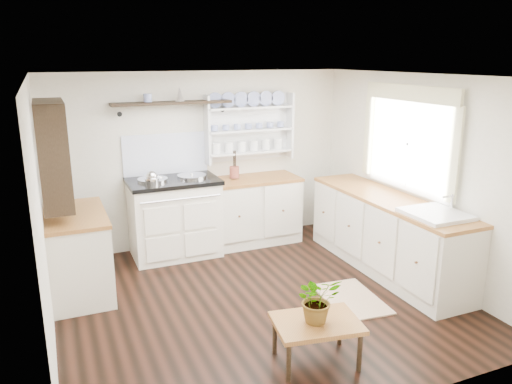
# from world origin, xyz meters

# --- Properties ---
(floor) EXTENTS (4.00, 3.80, 0.01)m
(floor) POSITION_xyz_m (0.00, 0.00, 0.00)
(floor) COLOR black
(floor) RESTS_ON ground
(wall_back) EXTENTS (4.00, 0.02, 2.30)m
(wall_back) POSITION_xyz_m (0.00, 1.90, 1.15)
(wall_back) COLOR beige
(wall_back) RESTS_ON ground
(wall_right) EXTENTS (0.02, 3.80, 2.30)m
(wall_right) POSITION_xyz_m (2.00, 0.00, 1.15)
(wall_right) COLOR beige
(wall_right) RESTS_ON ground
(wall_left) EXTENTS (0.02, 3.80, 2.30)m
(wall_left) POSITION_xyz_m (-2.00, 0.00, 1.15)
(wall_left) COLOR beige
(wall_left) RESTS_ON ground
(ceiling) EXTENTS (4.00, 3.80, 0.01)m
(ceiling) POSITION_xyz_m (0.00, 0.00, 2.30)
(ceiling) COLOR white
(ceiling) RESTS_ON wall_back
(window) EXTENTS (0.08, 1.55, 1.22)m
(window) POSITION_xyz_m (1.95, 0.15, 1.56)
(window) COLOR white
(window) RESTS_ON wall_right
(aga_cooker) EXTENTS (1.12, 0.77, 1.03)m
(aga_cooker) POSITION_xyz_m (-0.49, 1.57, 0.51)
(aga_cooker) COLOR white
(aga_cooker) RESTS_ON floor
(back_cabinets) EXTENTS (1.27, 0.63, 0.90)m
(back_cabinets) POSITION_xyz_m (0.60, 1.60, 0.46)
(back_cabinets) COLOR silver
(back_cabinets) RESTS_ON floor
(right_cabinets) EXTENTS (0.62, 2.43, 0.90)m
(right_cabinets) POSITION_xyz_m (1.70, 0.10, 0.46)
(right_cabinets) COLOR silver
(right_cabinets) RESTS_ON floor
(belfast_sink) EXTENTS (0.55, 0.60, 0.45)m
(belfast_sink) POSITION_xyz_m (1.70, -0.65, 0.80)
(belfast_sink) COLOR white
(belfast_sink) RESTS_ON right_cabinets
(left_cabinets) EXTENTS (0.62, 1.13, 0.90)m
(left_cabinets) POSITION_xyz_m (-1.70, 0.90, 0.46)
(left_cabinets) COLOR silver
(left_cabinets) RESTS_ON floor
(plate_rack) EXTENTS (1.20, 0.22, 0.90)m
(plate_rack) POSITION_xyz_m (0.65, 1.86, 1.56)
(plate_rack) COLOR white
(plate_rack) RESTS_ON wall_back
(high_shelf) EXTENTS (1.50, 0.29, 0.16)m
(high_shelf) POSITION_xyz_m (-0.40, 1.78, 1.91)
(high_shelf) COLOR black
(high_shelf) RESTS_ON wall_back
(left_shelving) EXTENTS (0.28, 0.80, 1.05)m
(left_shelving) POSITION_xyz_m (-1.84, 0.90, 1.55)
(left_shelving) COLOR black
(left_shelving) RESTS_ON wall_left
(kettle) EXTENTS (0.18, 0.18, 0.21)m
(kettle) POSITION_xyz_m (-0.77, 1.45, 1.04)
(kettle) COLOR silver
(kettle) RESTS_ON aga_cooker
(utensil_crock) EXTENTS (0.13, 0.13, 0.15)m
(utensil_crock) POSITION_xyz_m (0.38, 1.68, 0.99)
(utensil_crock) COLOR brown
(utensil_crock) RESTS_ON back_cabinets
(center_table) EXTENTS (0.77, 0.61, 0.38)m
(center_table) POSITION_xyz_m (-0.00, -1.22, 0.33)
(center_table) COLOR brown
(center_table) RESTS_ON floor
(potted_plant) EXTENTS (0.39, 0.34, 0.40)m
(potted_plant) POSITION_xyz_m (-0.00, -1.22, 0.58)
(potted_plant) COLOR #3F7233
(potted_plant) RESTS_ON center_table
(floor_rug) EXTENTS (0.62, 0.90, 0.02)m
(floor_rug) POSITION_xyz_m (0.90, -0.40, 0.01)
(floor_rug) COLOR #9D7B5B
(floor_rug) RESTS_ON floor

